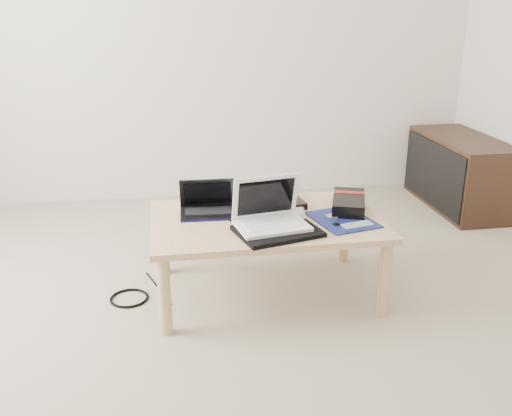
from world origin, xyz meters
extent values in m
plane|color=#ADA38C|center=(0.00, 0.00, 0.00)|extent=(4.00, 4.00, 0.00)
cube|color=silver|center=(0.00, 2.05, 1.30)|extent=(4.00, 0.10, 2.60)
cube|color=#DFB786|center=(0.20, 0.40, 0.39)|extent=(1.10, 0.70, 0.03)
cylinder|color=#DFB786|center=(-0.30, 0.10, 0.18)|extent=(0.06, 0.06, 0.37)
cylinder|color=#DFB786|center=(0.70, 0.10, 0.18)|extent=(0.06, 0.06, 0.37)
cylinder|color=#DFB786|center=(-0.30, 0.70, 0.18)|extent=(0.06, 0.06, 0.37)
cylinder|color=#DFB786|center=(0.70, 0.70, 0.18)|extent=(0.06, 0.06, 0.37)
cube|color=#352315|center=(1.78, 1.45, 0.25)|extent=(0.40, 0.90, 0.50)
cube|color=black|center=(1.58, 1.45, 0.25)|extent=(0.02, 0.86, 0.44)
cube|color=black|center=(0.24, 0.59, 0.42)|extent=(0.38, 0.33, 0.03)
cube|color=black|center=(-0.07, 0.50, 0.41)|extent=(0.28, 0.20, 0.02)
cube|color=black|center=(-0.07, 0.50, 0.42)|extent=(0.22, 0.11, 0.00)
cube|color=black|center=(-0.07, 0.43, 0.42)|extent=(0.06, 0.03, 0.00)
cube|color=black|center=(-0.07, 0.55, 0.50)|extent=(0.27, 0.11, 0.16)
cube|color=black|center=(-0.07, 0.54, 0.49)|extent=(0.23, 0.08, 0.13)
cube|color=#0C0C44|center=(-0.08, 0.41, 0.40)|extent=(0.27, 0.02, 0.01)
cube|color=black|center=(0.12, 0.46, 0.41)|extent=(0.29, 0.26, 0.01)
cube|color=silver|center=(0.12, 0.46, 0.41)|extent=(0.23, 0.21, 0.00)
cube|color=#B6B5BA|center=(0.37, 0.40, 0.41)|extent=(0.09, 0.23, 0.02)
cube|color=gray|center=(0.37, 0.40, 0.42)|extent=(0.07, 0.18, 0.00)
cube|color=black|center=(0.22, 0.21, 0.41)|extent=(0.42, 0.35, 0.02)
cube|color=white|center=(0.20, 0.23, 0.43)|extent=(0.35, 0.27, 0.02)
cube|color=white|center=(0.20, 0.23, 0.44)|extent=(0.28, 0.16, 0.00)
cube|color=white|center=(0.21, 0.15, 0.44)|extent=(0.07, 0.04, 0.00)
cube|color=white|center=(0.18, 0.32, 0.54)|extent=(0.32, 0.11, 0.21)
cube|color=black|center=(0.18, 0.31, 0.54)|extent=(0.27, 0.09, 0.17)
cube|color=#0B104B|center=(0.56, 0.31, 0.40)|extent=(0.32, 0.37, 0.01)
cube|color=#B6B5BA|center=(0.51, 0.35, 0.41)|extent=(0.06, 0.06, 0.01)
cube|color=gold|center=(0.61, 0.42, 0.41)|extent=(0.11, 0.03, 0.01)
cube|color=gold|center=(0.61, 0.41, 0.41)|extent=(0.11, 0.03, 0.01)
cube|color=silver|center=(0.59, 0.25, 0.41)|extent=(0.15, 0.04, 0.01)
cube|color=silver|center=(0.60, 0.23, 0.41)|extent=(0.15, 0.04, 0.01)
cube|color=silver|center=(0.60, 0.21, 0.41)|extent=(0.15, 0.04, 0.01)
cube|color=black|center=(0.51, 0.25, 0.41)|extent=(0.03, 0.03, 0.01)
cube|color=black|center=(0.63, 0.46, 0.43)|extent=(0.25, 0.34, 0.07)
cube|color=maroon|center=(0.65, 0.52, 0.47)|extent=(0.16, 0.09, 0.00)
torus|color=black|center=(0.14, 0.33, 0.41)|extent=(0.13, 0.13, 0.01)
torus|color=black|center=(-0.48, 0.43, 0.01)|extent=(0.21, 0.21, 0.01)
cylinder|color=black|center=(-0.34, 0.52, 0.00)|extent=(0.13, 0.37, 0.01)
camera|label=1|loc=(-0.26, -2.12, 1.39)|focal=40.00mm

